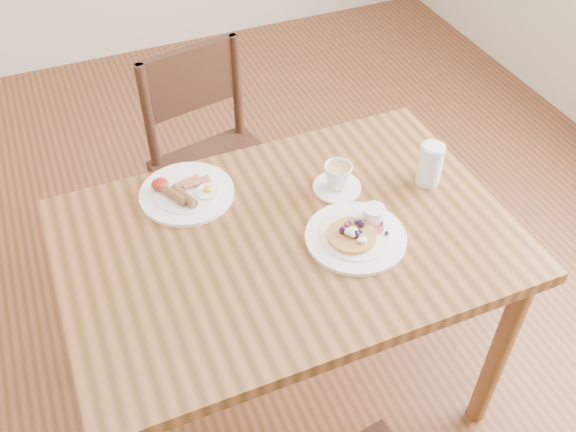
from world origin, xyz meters
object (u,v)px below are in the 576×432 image
Objects in this scene: teacup_saucer at (338,179)px; water_glass at (430,164)px; pancake_plate at (357,234)px; dining_table at (288,260)px; chair_far at (215,159)px; breakfast_plate at (185,192)px.

teacup_saucer is 1.11× the size of water_glass.
water_glass reaches higher than pancake_plate.
chair_far is at bearing 89.79° from dining_table.
dining_table is 0.35m from breakfast_plate.
water_glass is (0.29, 0.13, 0.05)m from pancake_plate.
chair_far is 0.56m from breakfast_plate.
dining_table is 0.49m from water_glass.
dining_table is at bearing -51.32° from breakfast_plate.
chair_far is 0.84m from pancake_plate.
teacup_saucer is (0.04, 0.20, 0.02)m from pancake_plate.
pancake_plate is at bearing -42.26° from breakfast_plate.
teacup_saucer is 0.27m from water_glass.
breakfast_plate is 2.13× the size of water_glass.
pancake_plate is 2.13× the size of water_glass.
chair_far is (0.00, 0.70, -0.16)m from dining_table.
breakfast_plate is at bearing 162.32° from water_glass.
pancake_plate is 1.00× the size of breakfast_plate.
breakfast_plate is 1.93× the size of teacup_saucer.
dining_table is at bearing -174.24° from water_glass.
pancake_plate is 0.50m from breakfast_plate.
dining_table is 0.22m from pancake_plate.
chair_far is 3.26× the size of pancake_plate.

